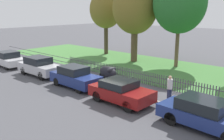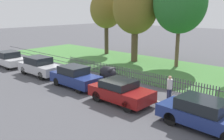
# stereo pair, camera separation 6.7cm
# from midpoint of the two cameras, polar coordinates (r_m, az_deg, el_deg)

# --- Properties ---
(ground_plane) EXTENTS (120.00, 120.00, 0.00)m
(ground_plane) POSITION_cam_midpoint_polar(r_m,az_deg,el_deg) (17.45, -2.43, -4.02)
(ground_plane) COLOR #4C4C51
(kerb_stone) EXTENTS (39.12, 0.20, 0.12)m
(kerb_stone) POSITION_cam_midpoint_polar(r_m,az_deg,el_deg) (17.50, -2.20, -3.76)
(kerb_stone) COLOR gray
(kerb_stone) RESTS_ON ground
(grass_strip) EXTENTS (39.12, 9.43, 0.01)m
(grass_strip) POSITION_cam_midpoint_polar(r_m,az_deg,el_deg) (23.12, 10.75, 0.20)
(grass_strip) COLOR #477F3D
(grass_strip) RESTS_ON ground
(park_fence) EXTENTS (39.12, 0.05, 0.93)m
(park_fence) POSITION_cam_midpoint_polar(r_m,az_deg,el_deg) (19.28, 3.34, -0.87)
(park_fence) COLOR #4C4C51
(park_fence) RESTS_ON ground
(parked_car_silver_hatchback) EXTENTS (3.77, 1.81, 1.44)m
(parked_car_silver_hatchback) POSITION_cam_midpoint_polar(r_m,az_deg,el_deg) (25.61, -22.61, 2.33)
(parked_car_silver_hatchback) COLOR silver
(parked_car_silver_hatchback) RESTS_ON ground
(parked_car_black_saloon) EXTENTS (4.22, 1.80, 1.53)m
(parked_car_black_saloon) POSITION_cam_midpoint_polar(r_m,az_deg,el_deg) (21.30, -16.33, 0.86)
(parked_car_black_saloon) COLOR #BCBCC1
(parked_car_black_saloon) RESTS_ON ground
(parked_car_navy_estate) EXTENTS (3.87, 1.67, 1.47)m
(parked_car_navy_estate) POSITION_cam_midpoint_polar(r_m,az_deg,el_deg) (17.57, -8.56, -1.54)
(parked_car_navy_estate) COLOR navy
(parked_car_navy_estate) RESTS_ON ground
(parked_car_red_compact) EXTENTS (3.75, 1.85, 1.34)m
(parked_car_red_compact) POSITION_cam_midpoint_polar(r_m,az_deg,el_deg) (14.49, 1.90, -4.86)
(parked_car_red_compact) COLOR maroon
(parked_car_red_compact) RESTS_ON ground
(parked_car_white_van) EXTENTS (4.35, 1.82, 1.41)m
(parked_car_white_van) POSITION_cam_midpoint_polar(r_m,az_deg,el_deg) (12.15, 20.30, -9.41)
(parked_car_white_van) COLOR navy
(parked_car_white_van) RESTS_ON ground
(covered_motorcycle) EXTENTS (1.83, 0.92, 1.12)m
(covered_motorcycle) POSITION_cam_midpoint_polar(r_m,az_deg,el_deg) (18.91, -0.92, -0.49)
(covered_motorcycle) COLOR black
(covered_motorcycle) RESTS_ON ground
(tree_nearest_kerb) EXTENTS (3.83, 3.83, 7.50)m
(tree_nearest_kerb) POSITION_cam_midpoint_polar(r_m,az_deg,el_deg) (30.19, -1.47, 13.60)
(tree_nearest_kerb) COLOR #473828
(tree_nearest_kerb) RESTS_ON ground
(tree_behind_motorcycle) EXTENTS (4.51, 4.51, 8.03)m
(tree_behind_motorcycle) POSITION_cam_midpoint_polar(r_m,az_deg,el_deg) (25.74, 5.19, 13.80)
(tree_behind_motorcycle) COLOR brown
(tree_behind_motorcycle) RESTS_ON ground
(tree_mid_park) EXTENTS (4.81, 4.81, 8.65)m
(tree_mid_park) POSITION_cam_midpoint_polar(r_m,az_deg,el_deg) (24.01, 15.14, 14.59)
(tree_mid_park) COLOR brown
(tree_mid_park) RESTS_ON ground
(pedestrian_near_fence) EXTENTS (0.35, 0.36, 1.55)m
(pedestrian_near_fence) POSITION_cam_midpoint_polar(r_m,az_deg,el_deg) (15.07, 12.93, -3.76)
(pedestrian_near_fence) COLOR #2D3351
(pedestrian_near_fence) RESTS_ON ground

